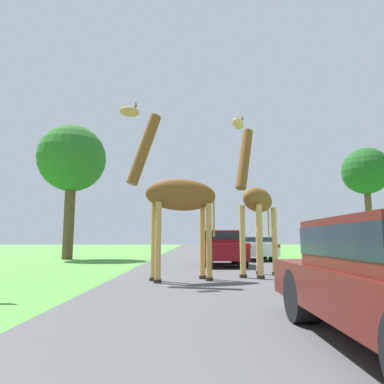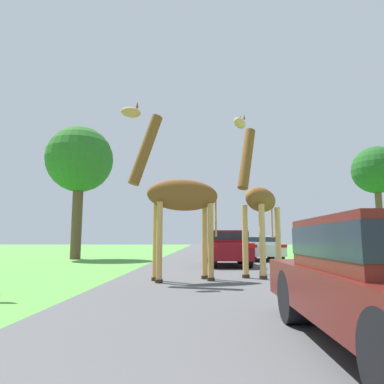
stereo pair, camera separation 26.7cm
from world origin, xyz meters
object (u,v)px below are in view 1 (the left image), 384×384
giraffe_companion (258,201)px  car_queue_left (224,247)px  tree_centre_back (74,160)px  giraffe_near_road (177,194)px  tree_right_cluster (368,172)px  car_queue_right (230,246)px  car_far_ahead (257,247)px

giraffe_companion → car_queue_left: giraffe_companion is taller
car_queue_left → tree_centre_back: bearing=151.5°
car_queue_left → tree_centre_back: (-8.60, 4.67, 5.08)m
giraffe_near_road → tree_right_cluster: size_ratio=0.60×
giraffe_companion → car_queue_right: giraffe_companion is taller
car_queue_right → tree_centre_back: tree_centre_back is taller
giraffe_near_road → tree_centre_back: tree_centre_back is taller
giraffe_companion → car_far_ahead: size_ratio=1.16×
car_queue_left → tree_right_cluster: tree_right_cluster is taller
car_far_ahead → giraffe_near_road: bearing=-112.1°
tree_centre_back → tree_right_cluster: (21.03, 6.48, 0.53)m
tree_right_cluster → car_queue_left: bearing=-138.1°
giraffe_near_road → tree_centre_back: (-6.77, 10.46, 3.48)m
car_far_ahead → tree_right_cluster: (10.23, 7.04, 5.71)m
giraffe_near_road → car_queue_right: 17.75m
car_queue_left → car_far_ahead: 4.66m
car_queue_right → car_far_ahead: (0.75, -7.46, 0.05)m
car_queue_left → car_far_ahead: bearing=61.9°
giraffe_near_road → car_queue_left: bearing=-36.8°
car_queue_right → tree_centre_back: bearing=-145.5°
car_queue_right → car_queue_left: 11.66m
car_queue_right → tree_right_cluster: tree_right_cluster is taller
car_queue_left → car_far_ahead: size_ratio=0.98×
giraffe_near_road → giraffe_companion: (2.49, 1.05, -0.09)m
car_queue_right → car_queue_left: (-1.44, -11.57, 0.14)m
tree_centre_back → tree_right_cluster: tree_right_cluster is taller
car_queue_left → giraffe_companion: bearing=-82.1°
tree_centre_back → giraffe_companion: bearing=-45.5°
car_far_ahead → tree_centre_back: (-10.80, 0.55, 5.17)m
giraffe_near_road → tree_centre_back: bearing=13.7°
tree_centre_back → giraffe_near_road: bearing=-57.1°
car_queue_left → tree_right_cluster: bearing=41.9°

